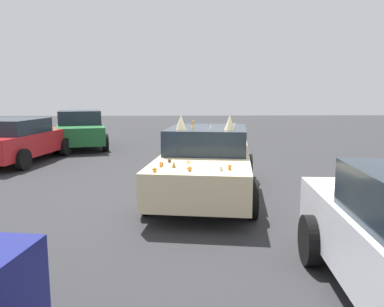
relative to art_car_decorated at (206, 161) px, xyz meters
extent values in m
plane|color=#2D2D30|center=(-0.05, 0.01, -0.72)|extent=(60.00, 60.00, 0.00)
cube|color=beige|center=(-0.05, 0.01, -0.12)|extent=(4.87, 2.47, 0.64)
cube|color=#1E2833|center=(0.19, -0.03, 0.45)|extent=(2.24, 1.93, 0.51)
cylinder|color=black|center=(-1.62, -0.67, -0.39)|extent=(0.70, 0.32, 0.68)
cylinder|color=black|center=(-1.34, 1.13, -0.39)|extent=(0.70, 0.32, 0.68)
cylinder|color=black|center=(1.23, -1.11, -0.39)|extent=(0.70, 0.32, 0.68)
cylinder|color=black|center=(1.51, 0.68, -0.39)|extent=(0.70, 0.32, 0.68)
ellipsoid|color=black|center=(-1.55, 1.15, -0.25)|extent=(0.11, 0.04, 0.11)
ellipsoid|color=black|center=(0.92, 0.76, -0.19)|extent=(0.13, 0.04, 0.11)
ellipsoid|color=black|center=(-1.91, -0.60, -0.05)|extent=(0.17, 0.05, 0.08)
ellipsoid|color=black|center=(0.20, 0.87, -0.30)|extent=(0.20, 0.05, 0.12)
ellipsoid|color=black|center=(1.87, 0.61, 0.04)|extent=(0.16, 0.05, 0.08)
ellipsoid|color=black|center=(1.73, 0.63, -0.17)|extent=(0.19, 0.05, 0.14)
ellipsoid|color=black|center=(-1.91, -0.60, -0.30)|extent=(0.20, 0.05, 0.11)
ellipsoid|color=black|center=(-0.87, -0.77, -0.26)|extent=(0.20, 0.05, 0.09)
ellipsoid|color=black|center=(-0.37, 0.96, -0.01)|extent=(0.12, 0.04, 0.10)
ellipsoid|color=black|center=(-0.08, -0.89, -0.03)|extent=(0.15, 0.04, 0.13)
ellipsoid|color=black|center=(-1.69, 1.17, -0.02)|extent=(0.17, 0.05, 0.12)
cylinder|color=orange|center=(-1.65, 0.89, 0.24)|extent=(0.07, 0.07, 0.09)
cylinder|color=orange|center=(-1.95, -0.23, 0.24)|extent=(0.08, 0.08, 0.08)
cylinder|color=silver|center=(-2.01, -0.09, 0.24)|extent=(0.06, 0.06, 0.07)
cone|color=tan|center=(-1.33, 0.42, 0.24)|extent=(0.12, 0.12, 0.07)
sphere|color=#51381E|center=(-1.58, 0.88, 0.24)|extent=(0.07, 0.07, 0.07)
cone|color=#A87A38|center=(-1.72, 0.67, 0.26)|extent=(0.09, 0.09, 0.11)
sphere|color=#51381E|center=(-1.24, 0.76, 0.23)|extent=(0.06, 0.06, 0.06)
sphere|color=orange|center=(-2.07, 0.97, 0.24)|extent=(0.08, 0.08, 0.08)
sphere|color=orange|center=(-2.01, 0.42, 0.24)|extent=(0.08, 0.08, 0.08)
cone|color=silver|center=(0.65, -0.51, 0.73)|extent=(0.05, 0.05, 0.05)
cylinder|color=silver|center=(-0.07, -0.57, 0.76)|extent=(0.07, 0.07, 0.10)
cone|color=gray|center=(-0.12, -0.09, 0.76)|extent=(0.11, 0.11, 0.10)
cone|color=#A87A38|center=(0.23, 0.29, 0.74)|extent=(0.10, 0.10, 0.07)
cylinder|color=#A87A38|center=(0.44, 0.28, 0.76)|extent=(0.06, 0.06, 0.12)
cylinder|color=#A87A38|center=(0.39, 0.55, 0.75)|extent=(0.09, 0.09, 0.10)
cone|color=beige|center=(-0.43, -0.43, 0.85)|extent=(0.21, 0.21, 0.29)
cone|color=beige|center=(-0.28, 0.54, 0.85)|extent=(0.21, 0.21, 0.29)
cube|color=#1E602D|center=(7.37, 4.49, -0.11)|extent=(4.26, 2.63, 0.66)
cube|color=#1E2833|center=(7.54, 4.54, 0.49)|extent=(2.08, 1.97, 0.54)
cylinder|color=black|center=(6.40, 3.34, -0.39)|extent=(0.69, 0.37, 0.66)
cylinder|color=black|center=(5.97, 5.06, -0.39)|extent=(0.69, 0.37, 0.66)
cylinder|color=black|center=(8.78, 3.93, -0.39)|extent=(0.69, 0.37, 0.66)
cylinder|color=black|center=(8.35, 5.65, -0.39)|extent=(0.69, 0.37, 0.66)
cube|color=red|center=(4.22, 5.61, -0.12)|extent=(4.43, 2.42, 0.68)
cube|color=#1E2833|center=(3.88, 5.67, 0.44)|extent=(2.22, 1.90, 0.44)
cylinder|color=black|center=(5.65, 6.25, -0.42)|extent=(0.64, 0.32, 0.61)
cylinder|color=black|center=(5.34, 4.52, -0.42)|extent=(0.64, 0.32, 0.61)
cylinder|color=black|center=(2.79, 4.97, -0.42)|extent=(0.64, 0.32, 0.61)
cylinder|color=black|center=(-3.45, -1.08, -0.41)|extent=(0.65, 0.28, 0.64)
camera|label=1|loc=(-7.97, 0.60, 1.42)|focal=35.79mm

